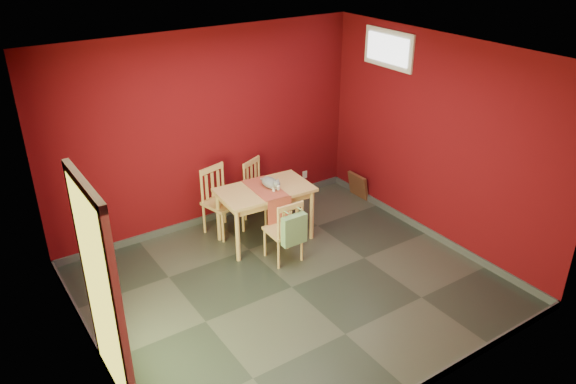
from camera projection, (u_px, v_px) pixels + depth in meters
ground at (292, 287)px, 6.62m from camera, size 4.50×4.50×0.00m
room_shell at (292, 284)px, 6.60m from camera, size 4.50×4.50×4.50m
doorway at (100, 289)px, 4.71m from camera, size 0.06×1.01×2.13m
window at (388, 49)px, 7.44m from camera, size 0.05×0.90×0.50m
outlet_plate at (305, 175)px, 8.77m from camera, size 0.08×0.02×0.12m
dining_table at (265, 195)px, 7.32m from camera, size 1.26×0.79×0.76m
table_runner at (270, 196)px, 7.21m from camera, size 0.39×0.73×0.36m
chair_far_left at (220, 200)px, 7.59m from camera, size 0.54×0.54×0.94m
chair_far_right at (260, 189)px, 7.96m from camera, size 0.54×0.54×0.88m
chair_near at (285, 230)px, 6.96m from camera, size 0.41×0.41×0.85m
tote_bag at (294, 230)px, 6.76m from camera, size 0.32×0.19×0.45m
cat at (270, 181)px, 7.27m from camera, size 0.24×0.38×0.18m
picture_frame at (358, 186)px, 8.66m from camera, size 0.13×0.38×0.38m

